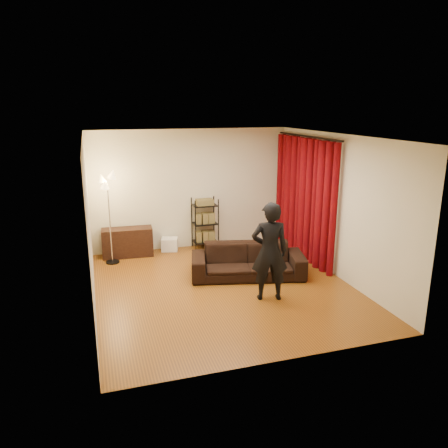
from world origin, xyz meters
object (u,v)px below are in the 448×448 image
object	(u,v)px
person	(270,252)
wire_shelf	(205,223)
media_cabinet	(128,242)
storage_boxes	(170,244)
sofa	(248,261)
floor_lamp	(110,220)

from	to	relation	value
person	wire_shelf	size ratio (longest dim) A/B	1.44
media_cabinet	storage_boxes	bearing A→B (deg)	8.58
person	storage_boxes	size ratio (longest dim) A/B	4.69
person	storage_boxes	distance (m)	3.29
person	storage_boxes	xyz separation A→B (m)	(-1.15, 3.00, -0.70)
sofa	wire_shelf	size ratio (longest dim) A/B	1.83
sofa	floor_lamp	size ratio (longest dim) A/B	1.15
media_cabinet	storage_boxes	size ratio (longest dim) A/B	2.98
person	media_cabinet	xyz separation A→B (m)	(-2.09, 2.92, -0.53)
storage_boxes	sofa	bearing A→B (deg)	-59.59
wire_shelf	floor_lamp	world-z (taller)	floor_lamp
storage_boxes	floor_lamp	distance (m)	1.57
wire_shelf	media_cabinet	bearing A→B (deg)	-157.22
sofa	person	xyz separation A→B (m)	(-0.00, -1.03, 0.53)
storage_boxes	wire_shelf	distance (m)	0.93
storage_boxes	floor_lamp	xyz separation A→B (m)	(-1.29, -0.42, 0.78)
person	wire_shelf	bearing A→B (deg)	-69.68
sofa	storage_boxes	bearing A→B (deg)	133.85
sofa	media_cabinet	distance (m)	2.82
sofa	floor_lamp	world-z (taller)	floor_lamp
storage_boxes	wire_shelf	bearing A→B (deg)	-2.44
sofa	person	size ratio (longest dim) A/B	1.27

